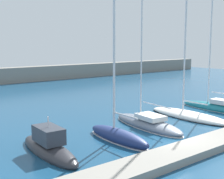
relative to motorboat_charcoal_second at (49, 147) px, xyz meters
name	(u,v)px	position (x,y,z in m)	size (l,w,h in m)	color
ground_plane	(171,143)	(7.74, -3.61, -0.39)	(120.00, 120.00, 0.00)	navy
dock_pier	(197,148)	(7.74, -5.80, -0.14)	(30.45, 2.30, 0.50)	gray
motorboat_charcoal_second	(49,147)	(0.00, 0.00, 0.00)	(2.14, 7.14, 2.83)	#2D2D33
sailboat_navy_third	(118,134)	(5.20, -0.77, 0.10)	(1.69, 6.38, 12.94)	navy
sailboat_slate_fourth	(148,123)	(9.65, 0.62, -0.07)	(3.18, 8.37, 14.99)	slate
sailboat_white_fifth	(189,114)	(15.09, 0.53, -0.10)	(2.70, 9.13, 16.63)	white
sailboat_teal_sixth	(217,107)	(20.17, 0.77, -0.04)	(2.14, 8.58, 15.24)	#19707F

